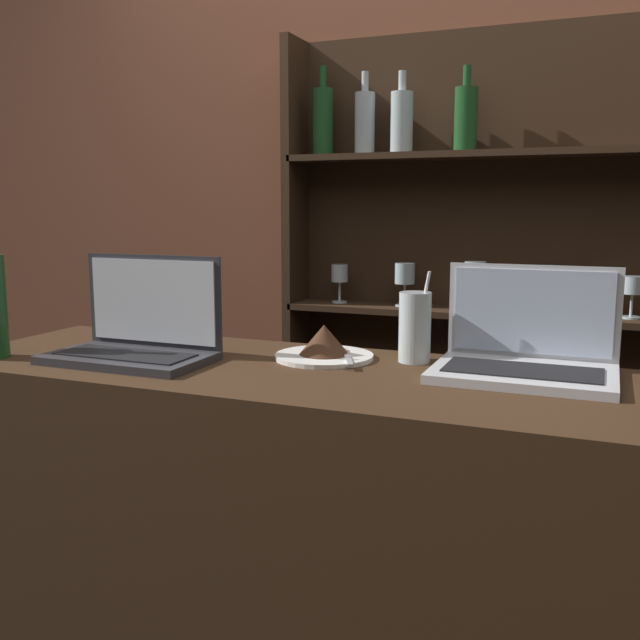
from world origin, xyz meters
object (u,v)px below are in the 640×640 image
Objects in this scene: laptop_far at (526,353)px; water_glass at (415,327)px; cake_plate at (324,346)px; laptop_near at (138,336)px.

laptop_far is 1.76× the size of water_glass.
laptop_near is at bearing -157.57° from cake_plate.
laptop_near reaches higher than water_glass.
laptop_near is 1.78× the size of water_glass.
laptop_near is 1.61× the size of cake_plate.
laptop_far is 0.42m from cake_plate.
laptop_far reaches higher than cake_plate.
laptop_near is at bearing -167.89° from laptop_far.
laptop_near reaches higher than cake_plate.
laptop_far is (0.80, 0.17, -0.01)m from laptop_near.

